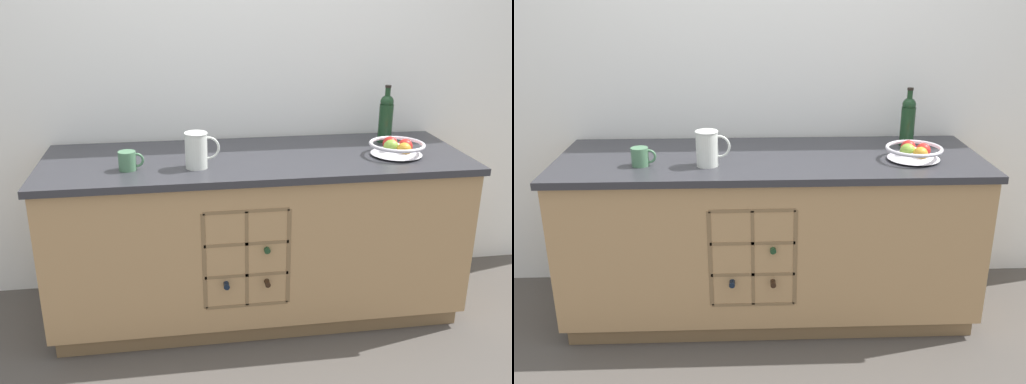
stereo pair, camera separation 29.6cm
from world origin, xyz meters
TOP-DOWN VIEW (x-y plane):
  - ground_plane at (0.00, 0.00)m, footprint 14.00×14.00m
  - back_wall at (0.00, 0.42)m, footprint 4.51×0.06m
  - kitchen_island at (-0.00, -0.00)m, footprint 2.15×0.76m
  - fruit_bowl at (0.71, -0.09)m, footprint 0.28×0.28m
  - white_pitcher at (-0.30, -0.14)m, footprint 0.17×0.11m
  - ceramic_mug at (-0.63, -0.13)m, footprint 0.12×0.08m
  - standing_wine_bottle at (0.74, 0.18)m, footprint 0.08×0.08m

SIDE VIEW (x-z plane):
  - ground_plane at x=0.00m, z-range 0.00..0.00m
  - kitchen_island at x=0.00m, z-range 0.01..0.89m
  - fruit_bowl at x=0.71m, z-range 0.88..0.97m
  - ceramic_mug at x=-0.63m, z-range 0.88..0.97m
  - white_pitcher at x=-0.30m, z-range 0.88..1.06m
  - standing_wine_bottle at x=0.74m, z-range 0.86..1.18m
  - back_wall at x=0.00m, z-range 0.00..2.55m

